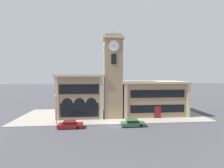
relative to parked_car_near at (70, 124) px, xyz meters
The scene contains 8 objects.
ground_plane 8.67m from the parked_car_near, ahead, with size 300.00×300.00×0.00m, color #424247.
sidewalk_kerb 12.01m from the parked_car_near, 44.48° to the left, with size 43.03×14.37×0.15m.
clock_tower 13.94m from the parked_car_near, 37.84° to the left, with size 4.76×4.76×20.01m.
town_hall_left_wing 10.10m from the parked_car_near, 83.04° to the left, with size 10.94×9.67×9.94m.
town_hall_right_wing 20.88m from the parked_car_near, 26.17° to the left, with size 15.89×9.67×8.32m.
parked_car_near is the anchor object (origin of this frame).
parked_car_mid 11.71m from the parked_car_near, ahead, with size 4.54×1.74×1.33m.
street_lamp 4.84m from the parked_car_near, 147.77° to the left, with size 0.36×0.36×5.84m.
Camera 1 is at (-3.02, -28.98, 9.73)m, focal length 24.00 mm.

